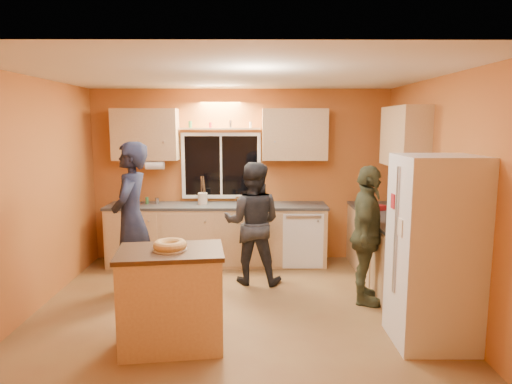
{
  "coord_description": "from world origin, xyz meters",
  "views": [
    {
      "loc": [
        0.19,
        -4.94,
        2.08
      ],
      "look_at": [
        0.22,
        0.4,
        1.28
      ],
      "focal_mm": 32.0,
      "sensor_mm": 36.0,
      "label": 1
    }
  ],
  "objects_px": {
    "person_right": "(367,235)",
    "person_left": "(131,219)",
    "island": "(172,298)",
    "refrigerator": "(434,251)",
    "person_center": "(253,223)"
  },
  "relations": [
    {
      "from": "person_right",
      "to": "person_left",
      "type": "bearing_deg",
      "value": 100.01
    },
    {
      "from": "island",
      "to": "refrigerator",
      "type": "bearing_deg",
      "value": -5.74
    },
    {
      "from": "refrigerator",
      "to": "person_center",
      "type": "xyz_separation_m",
      "value": [
        -1.71,
        1.69,
        -0.1
      ]
    },
    {
      "from": "person_left",
      "to": "person_right",
      "type": "relative_size",
      "value": 1.16
    },
    {
      "from": "refrigerator",
      "to": "person_left",
      "type": "distance_m",
      "value": 3.44
    },
    {
      "from": "refrigerator",
      "to": "person_left",
      "type": "xyz_separation_m",
      "value": [
        -3.18,
        1.3,
        0.04
      ]
    },
    {
      "from": "island",
      "to": "person_right",
      "type": "bearing_deg",
      "value": 19.54
    },
    {
      "from": "island",
      "to": "person_left",
      "type": "xyz_separation_m",
      "value": [
        -0.72,
        1.36,
        0.46
      ]
    },
    {
      "from": "person_right",
      "to": "island",
      "type": "bearing_deg",
      "value": 133.14
    },
    {
      "from": "person_center",
      "to": "person_right",
      "type": "height_order",
      "value": "person_right"
    },
    {
      "from": "person_right",
      "to": "refrigerator",
      "type": "bearing_deg",
      "value": -142.01
    },
    {
      "from": "person_left",
      "to": "person_center",
      "type": "bearing_deg",
      "value": 108.15
    },
    {
      "from": "refrigerator",
      "to": "island",
      "type": "relative_size",
      "value": 1.73
    },
    {
      "from": "person_center",
      "to": "island",
      "type": "bearing_deg",
      "value": 74.76
    },
    {
      "from": "island",
      "to": "person_left",
      "type": "relative_size",
      "value": 0.56
    }
  ]
}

